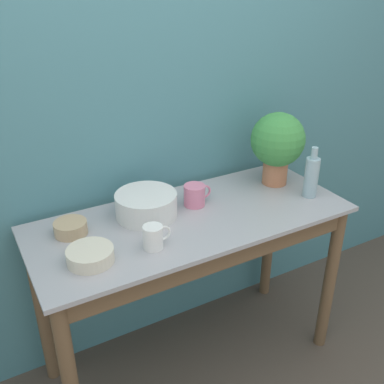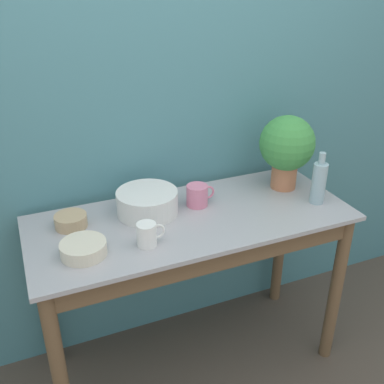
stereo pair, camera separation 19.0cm
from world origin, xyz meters
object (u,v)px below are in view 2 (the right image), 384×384
at_px(mug_white, 147,234).
at_px(bottle_tall, 319,182).
at_px(bowl_wash_large, 147,202).
at_px(potted_plant, 287,146).
at_px(bowl_small_tan, 71,221).
at_px(mug_pink, 198,195).
at_px(bowl_small_cream, 83,249).

bearing_deg(mug_white, bottle_tall, 2.61).
bearing_deg(bottle_tall, bowl_wash_large, 164.56).
bearing_deg(mug_white, potted_plant, 16.79).
bearing_deg(potted_plant, bowl_small_tan, 178.69).
bearing_deg(bottle_tall, bowl_small_tan, 168.54).
xyz_separation_m(mug_pink, bowl_small_tan, (-0.56, 0.03, -0.02)).
distance_m(bottle_tall, mug_white, 0.83).
bearing_deg(bowl_small_tan, mug_white, -45.41).
distance_m(potted_plant, bowl_small_tan, 1.04).
bearing_deg(potted_plant, mug_pink, -179.15).
relative_size(potted_plant, mug_white, 3.16).
height_order(mug_pink, bowl_small_tan, mug_pink).
height_order(potted_plant, mug_white, potted_plant).
bearing_deg(bottle_tall, bowl_small_cream, -179.65).
bearing_deg(bowl_wash_large, mug_white, -107.69).
bearing_deg(mug_white, mug_pink, 36.10).
bearing_deg(bowl_wash_large, potted_plant, -0.94).
bearing_deg(bottle_tall, mug_white, -177.39).
height_order(bowl_wash_large, bottle_tall, bottle_tall).
relative_size(mug_white, mug_pink, 0.85).
bearing_deg(mug_pink, bowl_small_tan, 176.92).
relative_size(bowl_wash_large, bowl_small_cream, 1.53).
bearing_deg(bowl_wash_large, bowl_small_cream, -146.40).
relative_size(bowl_wash_large, bowl_small_tan, 2.00).
relative_size(bottle_tall, mug_white, 2.15).
height_order(mug_white, mug_pink, mug_pink).
distance_m(mug_pink, bowl_small_tan, 0.56).
height_order(bowl_small_cream, bowl_small_tan, bowl_small_tan).
bearing_deg(bowl_small_tan, bowl_small_cream, -87.47).
distance_m(bottle_tall, bowl_small_cream, 1.07).
xyz_separation_m(bowl_wash_large, bottle_tall, (0.75, -0.21, 0.05)).
distance_m(bowl_wash_large, bottle_tall, 0.78).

